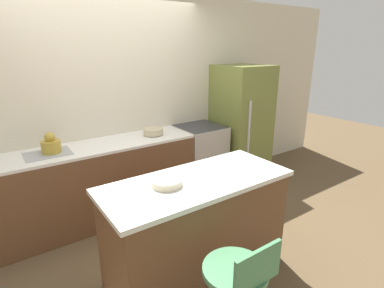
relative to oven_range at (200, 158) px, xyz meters
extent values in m
plane|color=brown|center=(-1.15, -0.31, -0.46)|extent=(14.00, 14.00, 0.00)
cube|color=beige|center=(-1.15, 0.32, 0.84)|extent=(8.00, 0.06, 2.60)
cube|color=brown|center=(-1.51, 0.00, -0.02)|extent=(2.40, 0.58, 0.89)
cube|color=white|center=(-1.51, 0.00, 0.44)|extent=(2.40, 0.58, 0.03)
cube|color=#9EA3A8|center=(-1.93, 0.00, 0.46)|extent=(0.44, 0.32, 0.01)
cube|color=brown|center=(-1.03, -1.36, -0.02)|extent=(1.55, 0.64, 0.88)
cube|color=white|center=(-1.03, -1.36, 0.44)|extent=(1.61, 0.68, 0.04)
cube|color=#B7B2A8|center=(0.00, 0.00, 0.00)|extent=(0.60, 0.58, 0.92)
cube|color=black|center=(0.00, -0.30, -0.14)|extent=(0.42, 0.01, 0.32)
cube|color=#333338|center=(0.00, 0.00, 0.46)|extent=(0.57, 0.55, 0.01)
cube|color=olive|center=(0.71, -0.05, 0.40)|extent=(0.70, 0.69, 1.72)
cube|color=silver|center=(0.51, -0.41, 0.44)|extent=(0.02, 0.02, 0.77)
cylinder|color=#478456|center=(-1.24, -2.07, 0.15)|extent=(0.42, 0.42, 0.04)
cube|color=#478456|center=(-1.24, -2.25, 0.30)|extent=(0.36, 0.02, 0.25)
cylinder|color=#B29333|center=(-1.89, 0.01, 0.53)|extent=(0.19, 0.19, 0.13)
sphere|color=#B29333|center=(-1.89, 0.01, 0.63)|extent=(0.11, 0.11, 0.11)
cylinder|color=#C1B28E|center=(-0.72, 0.01, 0.50)|extent=(0.24, 0.24, 0.07)
cylinder|color=beige|center=(-1.29, -1.32, 0.48)|extent=(0.24, 0.24, 0.05)
camera|label=1|loc=(-2.35, -3.19, 1.50)|focal=28.00mm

